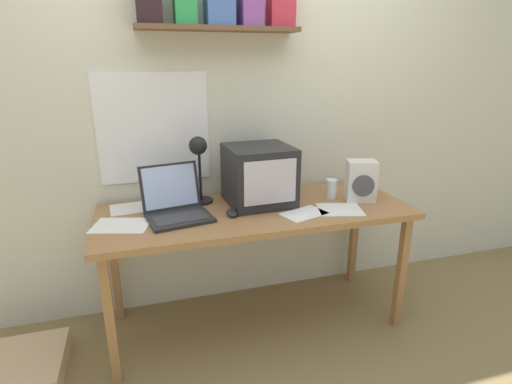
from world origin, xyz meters
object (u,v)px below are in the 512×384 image
object	(u,v)px
laptop	(175,204)
computer_mouse	(232,213)
loose_paper_near_laptop	(340,210)
open_notebook	(131,208)
printed_handout	(304,214)
floor_cushion	(20,368)
space_heater	(361,181)
crt_monitor	(259,175)
juice_glass	(331,190)
loose_paper_near_monitor	(121,225)
desk_lamp	(199,159)
corner_desk	(256,219)

from	to	relation	value
laptop	computer_mouse	xyz separation A→B (m)	(0.29, -0.09, -0.05)
loose_paper_near_laptop	open_notebook	world-z (taller)	same
printed_handout	floor_cushion	distance (m)	1.67
laptop	space_heater	xyz separation A→B (m)	(1.08, -0.06, 0.05)
crt_monitor	computer_mouse	distance (m)	0.30
juice_glass	loose_paper_near_monitor	distance (m)	1.22
desk_lamp	space_heater	distance (m)	0.96
laptop	loose_paper_near_monitor	xyz separation A→B (m)	(-0.28, -0.06, -0.06)
floor_cushion	crt_monitor	bearing A→B (deg)	8.66
computer_mouse	open_notebook	distance (m)	0.59
space_heater	open_notebook	distance (m)	1.35
desk_lamp	loose_paper_near_laptop	size ratio (longest dim) A/B	1.41
desk_lamp	open_notebook	size ratio (longest dim) A/B	1.68
crt_monitor	space_heater	xyz separation A→B (m)	(0.59, -0.13, -0.05)
computer_mouse	loose_paper_near_monitor	xyz separation A→B (m)	(-0.57, 0.02, -0.01)
space_heater	loose_paper_near_monitor	bearing A→B (deg)	-162.97
open_notebook	laptop	bearing A→B (deg)	-37.54
desk_lamp	juice_glass	distance (m)	0.82
desk_lamp	printed_handout	world-z (taller)	desk_lamp
printed_handout	corner_desk	bearing A→B (deg)	146.15
loose_paper_near_laptop	floor_cushion	bearing A→B (deg)	178.55
juice_glass	computer_mouse	world-z (taller)	juice_glass
laptop	open_notebook	bearing A→B (deg)	132.15
crt_monitor	printed_handout	world-z (taller)	crt_monitor
printed_handout	floor_cushion	size ratio (longest dim) A/B	0.66
loose_paper_near_monitor	open_notebook	size ratio (longest dim) A/B	1.35
juice_glass	loose_paper_near_laptop	distance (m)	0.21
desk_lamp	juice_glass	xyz separation A→B (m)	(0.78, -0.11, -0.22)
crt_monitor	loose_paper_near_monitor	size ratio (longest dim) A/B	1.18
laptop	loose_paper_near_monitor	distance (m)	0.30
desk_lamp	crt_monitor	bearing A→B (deg)	1.09
computer_mouse	juice_glass	bearing A→B (deg)	9.64
printed_handout	space_heater	bearing A→B (deg)	16.01
laptop	open_notebook	world-z (taller)	laptop
crt_monitor	laptop	distance (m)	0.51
corner_desk	laptop	distance (m)	0.46
loose_paper_near_laptop	open_notebook	bearing A→B (deg)	162.41
open_notebook	printed_handout	distance (m)	0.98
loose_paper_near_laptop	floor_cushion	size ratio (longest dim) A/B	0.67
desk_lamp	space_heater	bearing A→B (deg)	0.19
corner_desk	space_heater	world-z (taller)	space_heater
crt_monitor	printed_handout	size ratio (longest dim) A/B	1.36
corner_desk	desk_lamp	world-z (taller)	desk_lamp
loose_paper_near_monitor	floor_cushion	bearing A→B (deg)	-173.03
computer_mouse	loose_paper_near_monitor	world-z (taller)	computer_mouse
crt_monitor	desk_lamp	distance (m)	0.36
loose_paper_near_monitor	computer_mouse	bearing A→B (deg)	-2.20
loose_paper_near_monitor	juice_glass	bearing A→B (deg)	4.11
corner_desk	crt_monitor	distance (m)	0.25
loose_paper_near_laptop	open_notebook	distance (m)	1.18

